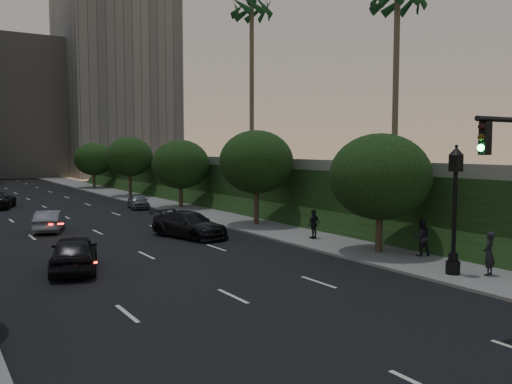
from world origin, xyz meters
TOP-DOWN VIEW (x-y plane):
  - ground at (0.00, 0.00)m, footprint 160.00×160.00m
  - road_surface at (0.00, 30.00)m, footprint 16.00×140.00m
  - sidewalk_right at (10.25, 30.00)m, footprint 4.50×140.00m
  - embankment at (22.00, 28.00)m, footprint 18.00×90.00m
  - parapet_wall at (13.50, 28.00)m, footprint 0.35×90.00m
  - office_block_mid at (6.00, 102.00)m, footprint 22.00×18.00m
  - office_block_right at (24.00, 96.00)m, footprint 20.00×22.00m
  - tree_right_a at (10.30, 8.00)m, footprint 5.20×5.20m
  - tree_right_b at (10.30, 20.00)m, footprint 5.20×5.20m
  - tree_right_c at (10.30, 33.00)m, footprint 5.20×5.20m
  - tree_right_d at (10.30, 47.00)m, footprint 5.20×5.20m
  - tree_right_e at (10.30, 62.00)m, footprint 5.20×5.20m
  - palm_far at (16.00, 30.00)m, footprint 3.20×3.20m
  - street_lamp at (9.41, 2.72)m, footprint 0.64×0.64m
  - sedan_near_left at (-3.98, 12.29)m, footprint 3.22×5.19m
  - sedan_mid_left at (-2.57, 25.04)m, footprint 2.81×4.58m
  - sedan_near_right at (4.23, 18.00)m, footprint 3.69×5.90m
  - sedan_far_right at (7.00, 35.06)m, footprint 2.34×4.22m
  - pedestrian_a at (10.49, 1.78)m, footprint 0.78×0.63m
  - pedestrian_b at (11.31, 6.12)m, footprint 1.08×0.96m
  - pedestrian_c at (10.02, 13.07)m, footprint 1.09×0.68m

SIDE VIEW (x-z plane):
  - ground at x=0.00m, z-range 0.00..0.00m
  - road_surface at x=0.00m, z-range 0.00..0.02m
  - sidewalk_right at x=10.25m, z-range 0.00..0.15m
  - sedan_far_right at x=7.00m, z-range 0.00..1.36m
  - sedan_mid_left at x=-2.57m, z-range 0.00..1.43m
  - sedan_near_right at x=4.23m, z-range 0.00..1.59m
  - sedan_near_left at x=-3.98m, z-range 0.00..1.65m
  - pedestrian_c at x=10.02m, z-range 0.15..1.88m
  - pedestrian_a at x=10.49m, z-range 0.15..1.99m
  - pedestrian_b at x=11.31m, z-range 0.15..2.00m
  - embankment at x=22.00m, z-range 0.00..4.00m
  - street_lamp at x=9.41m, z-range -0.18..5.44m
  - tree_right_a at x=10.30m, z-range 0.90..7.14m
  - tree_right_c at x=10.30m, z-range 0.90..7.14m
  - tree_right_e at x=10.30m, z-range 0.90..7.14m
  - parapet_wall at x=13.50m, z-range 4.00..4.70m
  - tree_right_b at x=10.30m, z-range 1.15..7.88m
  - tree_right_d at x=10.30m, z-range 1.15..7.88m
  - office_block_mid at x=6.00m, z-range 0.00..26.00m
  - palm_far at x=16.00m, z-range 9.89..25.39m
  - office_block_right at x=24.00m, z-range 0.00..36.00m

